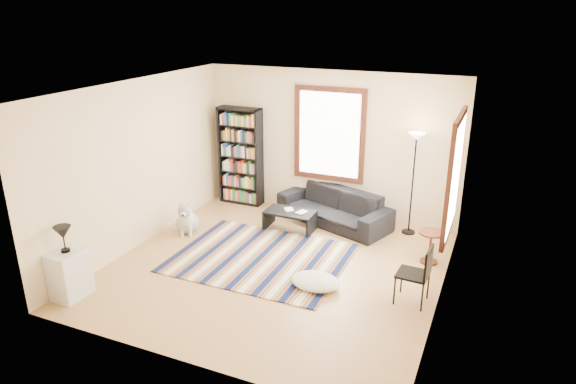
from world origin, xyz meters
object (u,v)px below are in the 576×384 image
at_px(floor_cushion, 316,281).
at_px(dog, 187,216).
at_px(bookshelf, 241,156).
at_px(white_cabinet, 69,274).
at_px(sofa, 334,207).
at_px(folding_chair, 413,274).
at_px(coffee_table, 290,220).
at_px(floor_lamp, 412,185).
at_px(side_table, 430,247).

xyz_separation_m(floor_cushion, dog, (-2.81, 0.89, 0.22)).
bearing_deg(floor_cushion, bookshelf, 134.97).
bearing_deg(white_cabinet, bookshelf, 84.63).
relative_size(sofa, folding_chair, 2.55).
bearing_deg(coffee_table, floor_lamp, 19.32).
bearing_deg(folding_chair, bookshelf, 152.00).
bearing_deg(white_cabinet, floor_cushion, 28.14).
distance_m(folding_chair, white_cabinet, 4.79).
bearing_deg(floor_lamp, bookshelf, 177.23).
bearing_deg(side_table, sofa, 154.47).
height_order(bookshelf, side_table, bookshelf).
bearing_deg(sofa, coffee_table, -116.37).
relative_size(bookshelf, folding_chair, 2.33).
relative_size(floor_cushion, side_table, 1.37).
xyz_separation_m(coffee_table, white_cabinet, (-1.94, -3.35, 0.17)).
bearing_deg(floor_lamp, folding_chair, -78.37).
distance_m(white_cabinet, dog, 2.51).
bearing_deg(folding_chair, coffee_table, 151.50).
bearing_deg(sofa, floor_cushion, -57.90).
xyz_separation_m(coffee_table, folding_chair, (2.51, -1.59, 0.25)).
bearing_deg(floor_cushion, dog, 162.39).
distance_m(floor_cushion, dog, 2.96).
bearing_deg(sofa, side_table, -5.80).
relative_size(sofa, floor_cushion, 2.96).
relative_size(coffee_table, white_cabinet, 1.29).
bearing_deg(sofa, dog, -127.54).
distance_m(coffee_table, floor_cushion, 2.10).
height_order(bookshelf, dog, bookshelf).
distance_m(sofa, white_cabinet, 4.73).
bearing_deg(dog, floor_cushion, -42.37).
xyz_separation_m(coffee_table, floor_lamp, (2.04, 0.72, 0.75)).
distance_m(coffee_table, floor_lamp, 2.29).
bearing_deg(floor_lamp, coffee_table, -160.68).
xyz_separation_m(bookshelf, floor_cushion, (2.64, -2.64, -0.91)).
bearing_deg(bookshelf, side_table, -16.40).
height_order(white_cabinet, dog, white_cabinet).
bearing_deg(bookshelf, floor_cushion, -45.03).
bearing_deg(folding_chair, sofa, 134.17).
distance_m(coffee_table, white_cabinet, 3.88).
xyz_separation_m(floor_lamp, folding_chair, (0.47, -2.31, -0.50)).
distance_m(floor_lamp, side_table, 1.32).
relative_size(coffee_table, floor_cushion, 1.21).
height_order(sofa, dog, sofa).
bearing_deg(floor_cushion, folding_chair, 6.86).
height_order(folding_chair, white_cabinet, folding_chair).
distance_m(bookshelf, floor_cushion, 3.84).
bearing_deg(dog, folding_chair, -34.69).
distance_m(bookshelf, side_table, 4.28).
relative_size(folding_chair, dog, 1.38).
xyz_separation_m(coffee_table, dog, (-1.66, -0.86, 0.13)).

